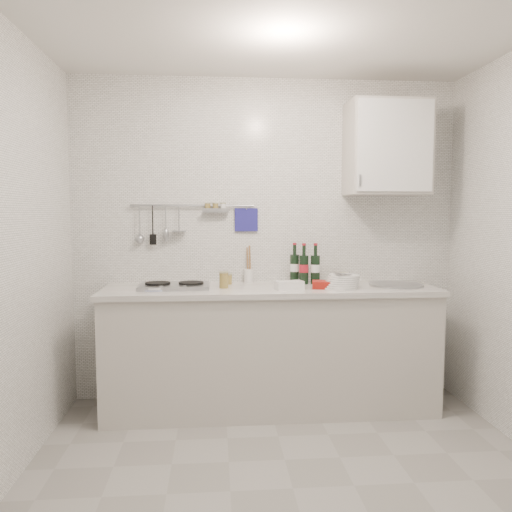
% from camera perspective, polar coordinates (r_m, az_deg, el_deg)
% --- Properties ---
extents(floor, '(3.00, 3.00, 0.00)m').
position_cam_1_polar(floor, '(2.94, 4.24, -24.97)').
color(floor, gray).
rests_on(floor, ground).
extents(ceiling, '(3.00, 3.00, 0.00)m').
position_cam_1_polar(ceiling, '(2.75, 4.62, 27.07)').
color(ceiling, silver).
rests_on(ceiling, back_wall).
extents(back_wall, '(3.00, 0.02, 2.50)m').
position_cam_1_polar(back_wall, '(3.94, 1.19, 1.84)').
color(back_wall, silver).
rests_on(back_wall, floor).
extents(counter, '(2.44, 0.64, 0.96)m').
position_cam_1_polar(counter, '(3.78, 1.74, -10.86)').
color(counter, '#B4AFA6').
rests_on(counter, floor).
extents(wall_rail, '(0.98, 0.09, 0.34)m').
position_cam_1_polar(wall_rail, '(3.88, -7.55, 4.35)').
color(wall_rail, '#93969B').
rests_on(wall_rail, back_wall).
extents(wall_cabinet, '(0.60, 0.38, 0.70)m').
position_cam_1_polar(wall_cabinet, '(3.98, 14.77, 11.80)').
color(wall_cabinet, '#B4AFA6').
rests_on(wall_cabinet, back_wall).
extents(plate_stack_hob, '(0.26, 0.25, 0.02)m').
position_cam_1_polar(plate_stack_hob, '(3.63, -11.38, -3.56)').
color(plate_stack_hob, '#44569A').
rests_on(plate_stack_hob, counter).
extents(plate_stack_sink, '(0.28, 0.27, 0.11)m').
position_cam_1_polar(plate_stack_sink, '(3.67, 9.80, -2.90)').
color(plate_stack_sink, white).
rests_on(plate_stack_sink, counter).
extents(wine_bottles, '(0.22, 0.14, 0.31)m').
position_cam_1_polar(wine_bottles, '(3.85, 5.57, -0.87)').
color(wine_bottles, black).
rests_on(wine_bottles, counter).
extents(butter_dish, '(0.21, 0.14, 0.06)m').
position_cam_1_polar(butter_dish, '(3.57, 3.81, -3.34)').
color(butter_dish, white).
rests_on(butter_dish, counter).
extents(strawberry_punnet, '(0.15, 0.15, 0.05)m').
position_cam_1_polar(strawberry_punnet, '(3.64, 7.46, -3.26)').
color(strawberry_punnet, '#A31C12').
rests_on(strawberry_punnet, counter).
extents(utensil_crock, '(0.07, 0.07, 0.29)m').
position_cam_1_polar(utensil_crock, '(3.90, -0.85, -2.05)').
color(utensil_crock, white).
rests_on(utensil_crock, counter).
extents(jar_a, '(0.06, 0.06, 0.08)m').
position_cam_1_polar(jar_a, '(3.81, -3.16, -2.62)').
color(jar_a, olive).
rests_on(jar_a, counter).
extents(jar_b, '(0.07, 0.07, 0.08)m').
position_cam_1_polar(jar_b, '(3.98, 10.03, -2.40)').
color(jar_b, olive).
rests_on(jar_b, counter).
extents(jar_c, '(0.06, 0.06, 0.06)m').
position_cam_1_polar(jar_c, '(3.93, 9.38, -2.59)').
color(jar_c, olive).
rests_on(jar_c, counter).
extents(jar_d, '(0.07, 0.07, 0.12)m').
position_cam_1_polar(jar_d, '(3.63, -3.70, -2.72)').
color(jar_d, olive).
rests_on(jar_d, counter).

